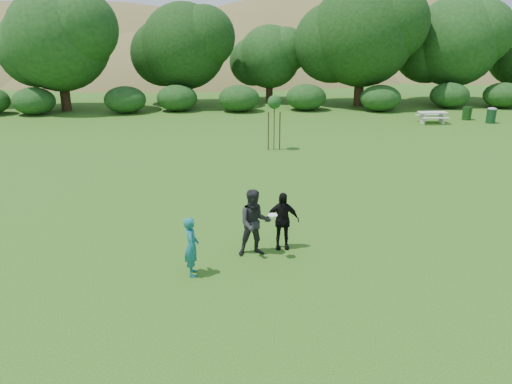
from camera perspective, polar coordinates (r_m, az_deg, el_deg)
ground at (r=13.74m, az=0.83°, el=-8.34°), size 120.00×120.00×0.00m
player_teal at (r=13.03m, az=-7.39°, el=-6.19°), size 0.44×0.62×1.59m
player_grey at (r=13.95m, az=-0.15°, el=-3.55°), size 1.01×0.82×1.93m
player_black at (r=14.43m, az=2.99°, el=-3.29°), size 1.01×0.43×1.71m
trash_can_near at (r=37.77m, az=22.97°, el=8.28°), size 0.60×0.60×0.90m
frisbee at (r=13.59m, az=1.90°, el=-2.65°), size 0.27×0.27×0.03m
sapling at (r=25.85m, az=2.11°, el=10.06°), size 0.70×0.70×2.85m
picnic_table at (r=35.58m, az=19.52°, el=8.25°), size 1.80×1.48×0.76m
trash_can_lidded at (r=37.09m, az=25.30°, el=7.96°), size 0.60×0.60×1.05m
hillside at (r=82.70m, az=-3.40°, el=5.76°), size 150.00×72.00×52.00m
tree_row at (r=41.15m, az=2.22°, el=16.62°), size 53.92×10.38×9.62m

